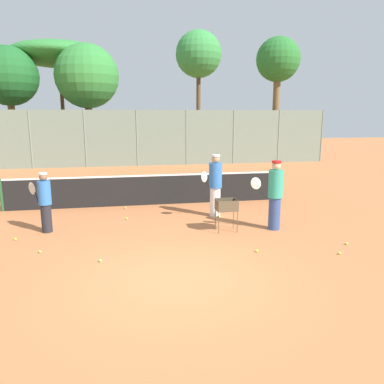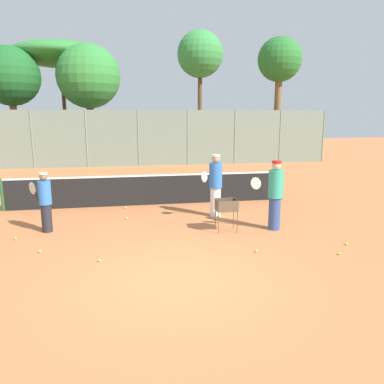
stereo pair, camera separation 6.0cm
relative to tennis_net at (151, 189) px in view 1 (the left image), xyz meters
The scene contains 23 objects.
ground_plane 6.20m from the tennis_net, 90.00° to the right, with size 80.00×80.00×0.00m, color #C67242.
tennis_net is the anchor object (origin of this frame).
back_fence 10.41m from the tennis_net, 90.00° to the left, with size 24.54×0.08×3.38m.
tree_0 17.91m from the tennis_net, 107.41° to the left, with size 6.74×6.74×8.04m.
tree_1 16.22m from the tennis_net, 120.16° to the left, with size 3.70×3.70×7.33m.
tree_2 18.03m from the tennis_net, 72.69° to the left, with size 3.43×3.43×9.23m.
tree_3 14.32m from the tennis_net, 102.76° to the left, with size 4.08×4.08×7.57m.
tree_4 17.48m from the tennis_net, 52.31° to the left, with size 3.05×3.05×8.40m.
tree_5 15.69m from the tennis_net, 101.88° to the left, with size 2.63×2.63×6.91m.
player_white_outfit 4.68m from the tennis_net, 48.17° to the right, with size 0.96×0.39×1.90m.
player_red_cap 2.66m from the tennis_net, 45.28° to the right, with size 0.79×0.71×1.92m.
player_yellow_shirt 3.96m from the tennis_net, 139.39° to the right, with size 0.70×0.67×1.62m.
ball_cart 3.84m from the tennis_net, 62.73° to the right, with size 0.56×0.41×0.88m.
tennis_ball_0 1.12m from the tennis_net, 155.20° to the right, with size 0.07×0.07×0.07m, color #D1E54C.
tennis_ball_1 5.50m from the tennis_net, 68.14° to the right, with size 0.07×0.07×0.07m, color #D1E54C.
tennis_ball_2 6.66m from the tennis_net, 48.98° to the right, with size 0.07×0.07×0.07m, color #D1E54C.
tennis_ball_3 2.03m from the tennis_net, 116.37° to the right, with size 0.07×0.07×0.07m, color #D1E54C.
tennis_ball_4 6.78m from the tennis_net, 55.51° to the right, with size 0.07×0.07×0.07m, color #D1E54C.
tennis_ball_5 5.26m from the tennis_net, 106.44° to the right, with size 0.07×0.07×0.07m, color #D1E54C.
tennis_ball_6 2.83m from the tennis_net, 46.79° to the right, with size 0.07×0.07×0.07m, color #D1E54C.
tennis_ball_7 4.87m from the tennis_net, 139.20° to the right, with size 0.07×0.07×0.07m, color #D1E54C.
tennis_ball_8 5.12m from the tennis_net, 124.26° to the right, with size 0.07×0.07×0.07m, color #D1E54C.
parked_car 13.94m from the tennis_net, 105.93° to the left, with size 4.20×1.70×1.60m.
Camera 1 is at (-0.94, -6.64, 3.11)m, focal length 35.00 mm.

